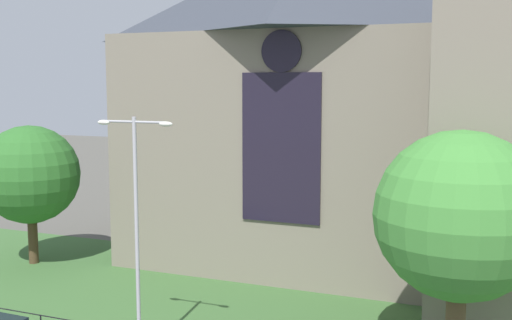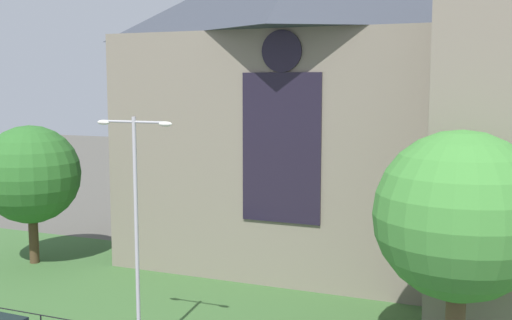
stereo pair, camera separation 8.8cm
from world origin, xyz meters
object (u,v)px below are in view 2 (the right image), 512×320
Objects in this scene: church_building at (324,98)px; tree_right_near at (459,216)px; streetlamp_near at (136,212)px; tree_left_far at (31,175)px.

tree_right_near is (8.78, -11.85, -4.18)m from church_building.
church_building reaches higher than tree_right_near.
church_building is 2.76× the size of tree_right_near.
church_building is at bearing 78.97° from streetlamp_near.
streetlamp_near is (-3.09, -15.86, -4.16)m from church_building.
church_building is 2.64× the size of streetlamp_near.
tree_right_near is 12.54m from streetlamp_near.
streetlamp_near reaches higher than tree_left_far.
tree_left_far is 0.87× the size of streetlamp_near.
streetlamp_near is at bearing -101.03° from church_building.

